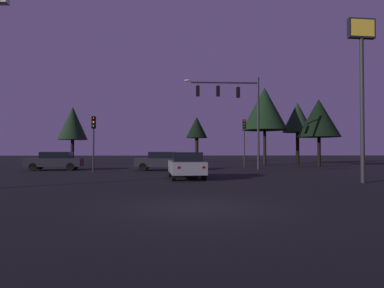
{
  "coord_description": "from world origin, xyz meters",
  "views": [
    {
      "loc": [
        -0.52,
        -9.25,
        1.58
      ],
      "look_at": [
        0.84,
        18.63,
        2.19
      ],
      "focal_mm": 30.62,
      "sensor_mm": 36.0,
      "label": 1
    }
  ],
  "objects_px": {
    "traffic_signal_mast_arm": "(236,104)",
    "traffic_light_corner_right": "(94,133)",
    "tree_lot_edge": "(73,123)",
    "car_crossing_left": "(55,161)",
    "car_crossing_right": "(162,161)",
    "car_nearside_lane": "(186,165)",
    "traffic_light_corner_left": "(244,134)",
    "tree_center_horizon": "(297,118)",
    "tree_right_cluster": "(319,118)",
    "tree_left_far": "(265,109)",
    "tree_behind_sign": "(197,128)",
    "store_sign_illuminated": "(362,64)"
  },
  "relations": [
    {
      "from": "traffic_light_corner_right",
      "to": "car_crossing_right",
      "type": "xyz_separation_m",
      "value": [
        4.91,
        2.5,
        -2.16
      ]
    },
    {
      "from": "tree_center_horizon",
      "to": "traffic_light_corner_right",
      "type": "bearing_deg",
      "value": -143.08
    },
    {
      "from": "tree_left_far",
      "to": "traffic_signal_mast_arm",
      "type": "bearing_deg",
      "value": -117.61
    },
    {
      "from": "traffic_signal_mast_arm",
      "to": "traffic_light_corner_left",
      "type": "bearing_deg",
      "value": 69.63
    },
    {
      "from": "traffic_light_corner_right",
      "to": "tree_behind_sign",
      "type": "height_order",
      "value": "tree_behind_sign"
    },
    {
      "from": "traffic_light_corner_left",
      "to": "tree_left_far",
      "type": "relative_size",
      "value": 0.52
    },
    {
      "from": "store_sign_illuminated",
      "to": "tree_behind_sign",
      "type": "bearing_deg",
      "value": 101.28
    },
    {
      "from": "traffic_light_corner_left",
      "to": "tree_left_far",
      "type": "distance_m",
      "value": 7.34
    },
    {
      "from": "car_crossing_right",
      "to": "tree_behind_sign",
      "type": "bearing_deg",
      "value": 78.49
    },
    {
      "from": "traffic_light_corner_right",
      "to": "tree_center_horizon",
      "type": "height_order",
      "value": "tree_center_horizon"
    },
    {
      "from": "car_nearside_lane",
      "to": "car_crossing_right",
      "type": "bearing_deg",
      "value": 102.23
    },
    {
      "from": "traffic_light_corner_left",
      "to": "car_crossing_right",
      "type": "relative_size",
      "value": 1.08
    },
    {
      "from": "traffic_light_corner_left",
      "to": "tree_right_cluster",
      "type": "bearing_deg",
      "value": 11.62
    },
    {
      "from": "car_crossing_right",
      "to": "tree_lot_edge",
      "type": "height_order",
      "value": "tree_lot_edge"
    },
    {
      "from": "tree_left_far",
      "to": "tree_lot_edge",
      "type": "bearing_deg",
      "value": 175.49
    },
    {
      "from": "car_crossing_left",
      "to": "tree_lot_edge",
      "type": "relative_size",
      "value": 0.66
    },
    {
      "from": "tree_lot_edge",
      "to": "car_crossing_left",
      "type": "bearing_deg",
      "value": -79.09
    },
    {
      "from": "traffic_light_corner_right",
      "to": "car_crossing_left",
      "type": "relative_size",
      "value": 0.91
    },
    {
      "from": "tree_left_far",
      "to": "tree_behind_sign",
      "type": "bearing_deg",
      "value": 126.61
    },
    {
      "from": "tree_right_cluster",
      "to": "car_crossing_left",
      "type": "bearing_deg",
      "value": -166.3
    },
    {
      "from": "car_nearside_lane",
      "to": "tree_right_cluster",
      "type": "relative_size",
      "value": 0.59
    },
    {
      "from": "car_crossing_left",
      "to": "store_sign_illuminated",
      "type": "height_order",
      "value": "store_sign_illuminated"
    },
    {
      "from": "tree_behind_sign",
      "to": "traffic_light_corner_left",
      "type": "bearing_deg",
      "value": -76.35
    },
    {
      "from": "traffic_light_corner_left",
      "to": "tree_lot_edge",
      "type": "distance_m",
      "value": 20.41
    },
    {
      "from": "car_crossing_left",
      "to": "tree_behind_sign",
      "type": "relative_size",
      "value": 0.69
    },
    {
      "from": "traffic_light_corner_right",
      "to": "car_crossing_right",
      "type": "distance_m",
      "value": 5.92
    },
    {
      "from": "store_sign_illuminated",
      "to": "traffic_light_corner_left",
      "type": "bearing_deg",
      "value": 98.99
    },
    {
      "from": "tree_center_horizon",
      "to": "car_nearside_lane",
      "type": "bearing_deg",
      "value": -124.19
    },
    {
      "from": "tree_center_horizon",
      "to": "tree_right_cluster",
      "type": "xyz_separation_m",
      "value": [
        -0.29,
        -6.84,
        -0.75
      ]
    },
    {
      "from": "car_crossing_left",
      "to": "car_crossing_right",
      "type": "height_order",
      "value": "same"
    },
    {
      "from": "traffic_light_corner_right",
      "to": "tree_right_cluster",
      "type": "xyz_separation_m",
      "value": [
        21.1,
        9.24,
        2.1
      ]
    },
    {
      "from": "car_crossing_right",
      "to": "traffic_light_corner_left",
      "type": "bearing_deg",
      "value": 32.52
    },
    {
      "from": "traffic_signal_mast_arm",
      "to": "traffic_light_corner_left",
      "type": "relative_size",
      "value": 1.69
    },
    {
      "from": "store_sign_illuminated",
      "to": "tree_lot_edge",
      "type": "distance_m",
      "value": 31.87
    },
    {
      "from": "traffic_light_corner_right",
      "to": "car_crossing_right",
      "type": "bearing_deg",
      "value": 26.95
    },
    {
      "from": "car_nearside_lane",
      "to": "tree_behind_sign",
      "type": "height_order",
      "value": "tree_behind_sign"
    },
    {
      "from": "traffic_signal_mast_arm",
      "to": "tree_right_cluster",
      "type": "distance_m",
      "value": 11.58
    },
    {
      "from": "traffic_signal_mast_arm",
      "to": "tree_left_far",
      "type": "bearing_deg",
      "value": 62.39
    },
    {
      "from": "traffic_signal_mast_arm",
      "to": "traffic_light_corner_right",
      "type": "height_order",
      "value": "traffic_signal_mast_arm"
    },
    {
      "from": "traffic_light_corner_left",
      "to": "traffic_light_corner_right",
      "type": "distance_m",
      "value": 14.87
    },
    {
      "from": "car_crossing_right",
      "to": "tree_right_cluster",
      "type": "relative_size",
      "value": 0.62
    },
    {
      "from": "car_crossing_left",
      "to": "tree_lot_edge",
      "type": "bearing_deg",
      "value": 100.91
    },
    {
      "from": "tree_right_cluster",
      "to": "car_crossing_right",
      "type": "bearing_deg",
      "value": -157.39
    },
    {
      "from": "store_sign_illuminated",
      "to": "tree_behind_sign",
      "type": "distance_m",
      "value": 32.16
    },
    {
      "from": "traffic_light_corner_right",
      "to": "tree_lot_edge",
      "type": "bearing_deg",
      "value": 112.52
    },
    {
      "from": "car_nearside_lane",
      "to": "car_crossing_right",
      "type": "distance_m",
      "value": 8.29
    },
    {
      "from": "traffic_signal_mast_arm",
      "to": "tree_right_cluster",
      "type": "xyz_separation_m",
      "value": [
        9.89,
        6.01,
        -0.56
      ]
    },
    {
      "from": "car_crossing_left",
      "to": "traffic_signal_mast_arm",
      "type": "bearing_deg",
      "value": 0.32
    },
    {
      "from": "tree_left_far",
      "to": "tree_lot_edge",
      "type": "distance_m",
      "value": 22.67
    },
    {
      "from": "traffic_light_corner_left",
      "to": "car_nearside_lane",
      "type": "xyz_separation_m",
      "value": [
        -6.14,
        -13.14,
        -2.52
      ]
    }
  ]
}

